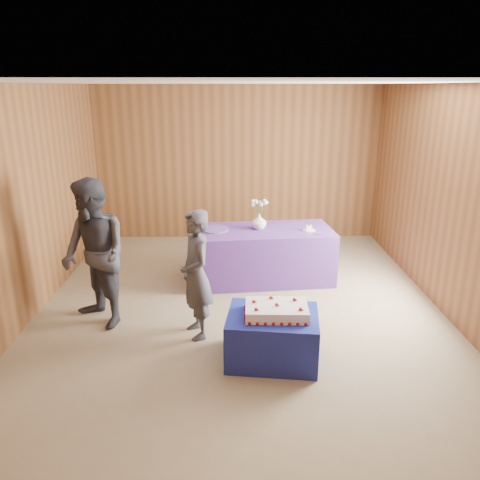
{
  "coord_description": "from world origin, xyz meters",
  "views": [
    {
      "loc": [
        -0.09,
        -5.3,
        2.66
      ],
      "look_at": [
        0.0,
        0.1,
        0.88
      ],
      "focal_mm": 35.0,
      "sensor_mm": 36.0,
      "label": 1
    }
  ],
  "objects_px": {
    "cake_table": "(272,337)",
    "guest_right": "(95,255)",
    "guest_left": "(196,275)",
    "serving_table": "(261,255)",
    "sheet_cake": "(277,310)",
    "vase": "(259,221)"
  },
  "relations": [
    {
      "from": "cake_table",
      "to": "guest_right",
      "type": "relative_size",
      "value": 0.52
    },
    {
      "from": "cake_table",
      "to": "guest_left",
      "type": "bearing_deg",
      "value": 154.54
    },
    {
      "from": "cake_table",
      "to": "serving_table",
      "type": "height_order",
      "value": "serving_table"
    },
    {
      "from": "sheet_cake",
      "to": "vase",
      "type": "distance_m",
      "value": 2.16
    },
    {
      "from": "serving_table",
      "to": "vase",
      "type": "distance_m",
      "value": 0.49
    },
    {
      "from": "vase",
      "to": "guest_right",
      "type": "height_order",
      "value": "guest_right"
    },
    {
      "from": "guest_right",
      "to": "sheet_cake",
      "type": "bearing_deg",
      "value": 23.3
    },
    {
      "from": "serving_table",
      "to": "vase",
      "type": "height_order",
      "value": "vase"
    },
    {
      "from": "sheet_cake",
      "to": "guest_right",
      "type": "relative_size",
      "value": 0.38
    },
    {
      "from": "serving_table",
      "to": "guest_left",
      "type": "bearing_deg",
      "value": -122.41
    },
    {
      "from": "cake_table",
      "to": "guest_right",
      "type": "height_order",
      "value": "guest_right"
    },
    {
      "from": "sheet_cake",
      "to": "guest_right",
      "type": "distance_m",
      "value": 2.16
    },
    {
      "from": "cake_table",
      "to": "guest_right",
      "type": "bearing_deg",
      "value": 165.21
    },
    {
      "from": "cake_table",
      "to": "sheet_cake",
      "type": "xyz_separation_m",
      "value": [
        0.03,
        -0.02,
        0.31
      ]
    },
    {
      "from": "vase",
      "to": "serving_table",
      "type": "bearing_deg",
      "value": -53.71
    },
    {
      "from": "cake_table",
      "to": "guest_left",
      "type": "distance_m",
      "value": 1.06
    },
    {
      "from": "serving_table",
      "to": "sheet_cake",
      "type": "height_order",
      "value": "serving_table"
    },
    {
      "from": "guest_left",
      "to": "vase",
      "type": "bearing_deg",
      "value": 133.56
    },
    {
      "from": "serving_table",
      "to": "guest_left",
      "type": "xyz_separation_m",
      "value": [
        -0.8,
        -1.58,
        0.35
      ]
    },
    {
      "from": "sheet_cake",
      "to": "guest_left",
      "type": "bearing_deg",
      "value": 149.75
    },
    {
      "from": "cake_table",
      "to": "vase",
      "type": "relative_size",
      "value": 4.15
    },
    {
      "from": "cake_table",
      "to": "vase",
      "type": "distance_m",
      "value": 2.21
    }
  ]
}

